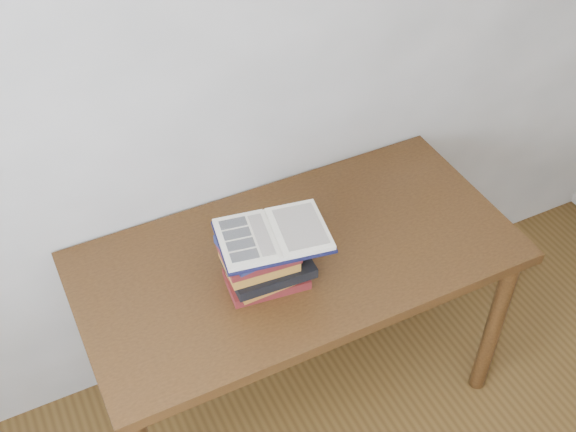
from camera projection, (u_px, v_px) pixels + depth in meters
desk at (298, 274)px, 2.41m from camera, size 1.44×0.72×0.77m
book_stack at (263, 263)px, 2.18m from camera, size 0.27×0.21×0.19m
open_book at (273, 235)px, 2.12m from camera, size 0.36×0.28×0.03m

